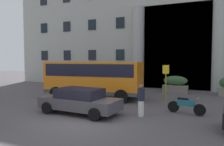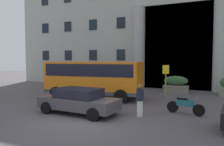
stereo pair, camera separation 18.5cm
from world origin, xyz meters
name	(u,v)px [view 1 (the left image)]	position (x,y,z in m)	size (l,w,h in m)	color
ground_plane	(84,122)	(0.00, 0.00, -0.06)	(80.00, 64.00, 0.12)	#524C4F
office_building_facade	(161,19)	(0.01, 17.47, 7.53)	(33.17, 9.80, 15.08)	#A8ABA1
orange_minibus	(94,76)	(-2.42, 5.50, 1.60)	(7.07, 3.34, 2.67)	orange
bus_stop_sign	(166,78)	(2.50, 6.89, 1.52)	(0.44, 0.08, 2.44)	#96971A
hedge_planter_entrance_left	(59,80)	(-9.48, 10.69, 0.62)	(1.43, 0.99, 1.29)	slate
hedge_planter_east	(175,85)	(2.66, 10.56, 0.70)	(2.06, 0.71, 1.45)	slate
hedge_planter_far_west	(98,81)	(-4.73, 10.72, 0.70)	(1.86, 0.98, 1.44)	gray
parked_coupe_end	(80,101)	(-0.93, 1.13, 0.69)	(4.39, 2.15, 1.33)	#48454B
scooter_by_planter	(185,105)	(4.15, 3.29, 0.46)	(1.94, 0.67, 0.89)	black
pedestrian_woman_with_bag	(141,100)	(2.17, 1.90, 0.80)	(0.36, 0.36, 1.61)	silver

